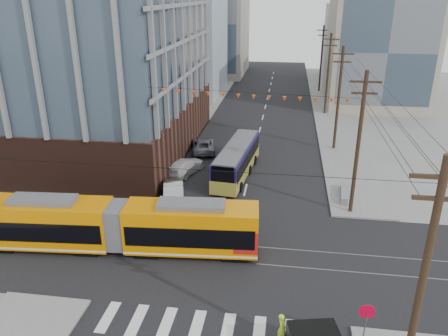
# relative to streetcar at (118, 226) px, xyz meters

# --- Properties ---
(ground) EXTENTS (160.00, 160.00, 0.00)m
(ground) POSITION_rel_streetcar_xyz_m (7.33, -3.42, -1.76)
(ground) COLOR slate
(office_building) EXTENTS (30.00, 25.00, 28.60)m
(office_building) POSITION_rel_streetcar_xyz_m (-14.67, 19.58, 12.54)
(office_building) COLOR #381E16
(office_building) RESTS_ON ground
(bg_bldg_nw_near) EXTENTS (18.00, 16.00, 18.00)m
(bg_bldg_nw_near) POSITION_rel_streetcar_xyz_m (-9.67, 48.58, 7.24)
(bg_bldg_nw_near) COLOR #8C99A5
(bg_bldg_nw_near) RESTS_ON ground
(bg_bldg_ne_near) EXTENTS (14.00, 14.00, 16.00)m
(bg_bldg_ne_near) POSITION_rel_streetcar_xyz_m (23.33, 44.58, 6.24)
(bg_bldg_ne_near) COLOR gray
(bg_bldg_ne_near) RESTS_ON ground
(bg_bldg_nw_far) EXTENTS (16.00, 18.00, 20.00)m
(bg_bldg_nw_far) POSITION_rel_streetcar_xyz_m (-6.67, 68.58, 8.24)
(bg_bldg_nw_far) COLOR gray
(bg_bldg_nw_far) RESTS_ON ground
(bg_bldg_ne_far) EXTENTS (16.00, 16.00, 14.00)m
(bg_bldg_ne_far) POSITION_rel_streetcar_xyz_m (25.33, 64.58, 5.24)
(bg_bldg_ne_far) COLOR #8C99A5
(bg_bldg_ne_far) RESTS_ON ground
(utility_pole_near) EXTENTS (0.30, 0.30, 11.00)m
(utility_pole_near) POSITION_rel_streetcar_xyz_m (15.83, -9.42, 3.74)
(utility_pole_near) COLOR black
(utility_pole_near) RESTS_ON ground
(utility_pole_far) EXTENTS (0.30, 0.30, 11.00)m
(utility_pole_far) POSITION_rel_streetcar_xyz_m (15.83, 52.58, 3.74)
(utility_pole_far) COLOR black
(utility_pole_far) RESTS_ON ground
(streetcar) EXTENTS (18.40, 3.95, 3.52)m
(streetcar) POSITION_rel_streetcar_xyz_m (0.00, 0.00, 0.00)
(streetcar) COLOR orange
(streetcar) RESTS_ON ground
(city_bus) EXTENTS (3.41, 10.80, 3.01)m
(city_bus) POSITION_rel_streetcar_xyz_m (6.18, 13.83, -0.25)
(city_bus) COLOR #1E1448
(city_bus) RESTS_ON ground
(parked_car_silver) EXTENTS (2.70, 4.86, 1.52)m
(parked_car_silver) POSITION_rel_streetcar_xyz_m (1.49, 8.48, -1.00)
(parked_car_silver) COLOR #989899
(parked_car_silver) RESTS_ON ground
(parked_car_white) EXTENTS (3.42, 5.27, 1.42)m
(parked_car_white) POSITION_rel_streetcar_xyz_m (1.29, 13.53, -1.05)
(parked_car_white) COLOR silver
(parked_car_white) RESTS_ON ground
(parked_car_grey) EXTENTS (3.41, 5.52, 1.43)m
(parked_car_grey) POSITION_rel_streetcar_xyz_m (1.85, 19.75, -1.05)
(parked_car_grey) COLOR slate
(parked_car_grey) RESTS_ON ground
(pedestrian) EXTENTS (0.42, 0.62, 1.67)m
(pedestrian) POSITION_rel_streetcar_xyz_m (10.84, -6.87, -0.92)
(pedestrian) COLOR #CCFF2D
(pedestrian) RESTS_ON ground
(stop_sign) EXTENTS (0.79, 0.79, 2.58)m
(stop_sign) POSITION_rel_streetcar_xyz_m (14.64, -6.95, -0.47)
(stop_sign) COLOR red
(stop_sign) RESTS_ON ground
(jersey_barrier) EXTENTS (1.16, 3.67, 0.72)m
(jersey_barrier) POSITION_rel_streetcar_xyz_m (15.63, 10.22, -1.40)
(jersey_barrier) COLOR slate
(jersey_barrier) RESTS_ON ground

